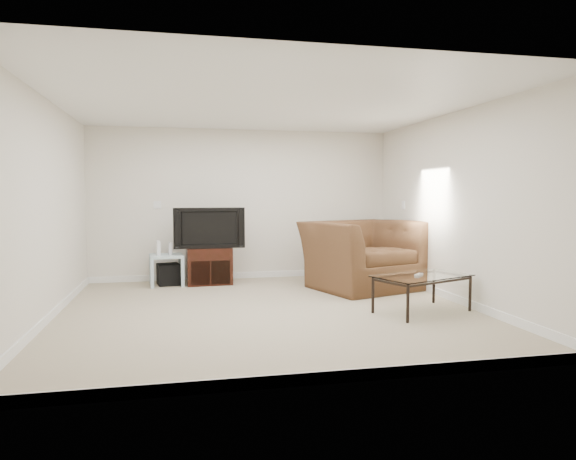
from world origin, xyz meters
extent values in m
plane|color=tan|center=(0.00, 0.00, 0.00)|extent=(5.00, 5.00, 0.00)
plane|color=white|center=(0.00, 0.00, 2.50)|extent=(5.00, 5.00, 0.00)
cube|color=silver|center=(0.00, 2.50, 1.25)|extent=(5.00, 0.02, 2.50)
cube|color=silver|center=(-2.50, 0.00, 1.25)|extent=(0.02, 5.00, 2.50)
cube|color=silver|center=(2.50, 0.00, 1.25)|extent=(0.02, 5.00, 2.50)
cube|color=white|center=(-1.40, 2.49, 1.25)|extent=(0.12, 0.02, 0.12)
cube|color=white|center=(2.49, 1.60, 1.25)|extent=(0.02, 0.09, 0.13)
cube|color=white|center=(2.49, 1.30, 0.30)|extent=(0.02, 0.08, 0.12)
cube|color=black|center=(-0.60, 2.01, 0.48)|extent=(0.41, 0.30, 0.06)
imported|color=black|center=(-0.60, 2.02, 0.90)|extent=(1.03, 0.22, 0.63)
cube|color=black|center=(-1.23, 2.07, 0.17)|extent=(0.38, 0.38, 0.33)
cube|color=white|center=(-1.38, 2.02, 0.59)|extent=(0.07, 0.17, 0.22)
cube|color=silver|center=(-1.20, 2.04, 0.58)|extent=(0.06, 0.14, 0.19)
imported|color=#49291B|center=(1.67, 1.20, 0.69)|extent=(1.81, 1.46, 1.37)
cube|color=#B2B2B7|center=(1.75, -0.47, 0.46)|extent=(0.16, 0.16, 0.02)
camera|label=1|loc=(-1.05, -6.11, 1.42)|focal=32.00mm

